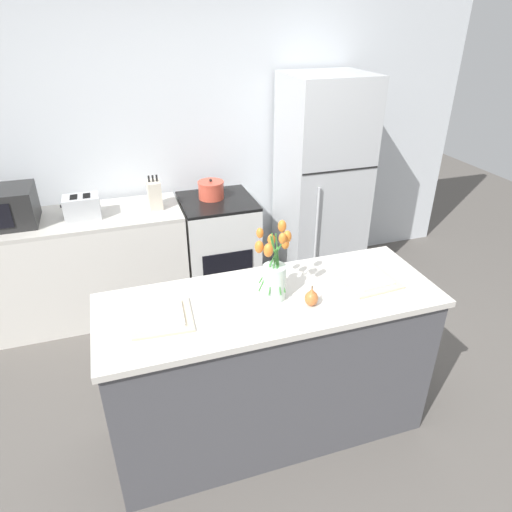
{
  "coord_description": "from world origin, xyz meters",
  "views": [
    {
      "loc": [
        -0.69,
        -1.87,
        2.28
      ],
      "look_at": [
        0.0,
        0.25,
        1.07
      ],
      "focal_mm": 32.0,
      "sensor_mm": 36.0,
      "label": 1
    }
  ],
  "objects_px": {
    "stove_range": "(219,247)",
    "refrigerator": "(322,184)",
    "pear_figurine": "(311,298)",
    "toaster": "(82,207)",
    "plate_setting_left": "(162,317)",
    "cooking_pot": "(211,190)",
    "microwave": "(0,208)",
    "knife_block": "(155,195)",
    "plate_setting_right": "(367,279)",
    "flower_vase": "(274,272)"
  },
  "relations": [
    {
      "from": "stove_range",
      "to": "refrigerator",
      "type": "xyz_separation_m",
      "value": [
        0.95,
        0.0,
        0.48
      ]
    },
    {
      "from": "pear_figurine",
      "to": "toaster",
      "type": "height_order",
      "value": "pear_figurine"
    },
    {
      "from": "plate_setting_left",
      "to": "cooking_pot",
      "type": "xyz_separation_m",
      "value": [
        0.63,
        1.66,
        0.0
      ]
    },
    {
      "from": "pear_figurine",
      "to": "toaster",
      "type": "xyz_separation_m",
      "value": [
        -1.12,
        1.68,
        -0.02
      ]
    },
    {
      "from": "pear_figurine",
      "to": "plate_setting_left",
      "type": "height_order",
      "value": "pear_figurine"
    },
    {
      "from": "toaster",
      "to": "microwave",
      "type": "xyz_separation_m",
      "value": [
        -0.55,
        0.04,
        0.05
      ]
    },
    {
      "from": "toaster",
      "to": "knife_block",
      "type": "relative_size",
      "value": 1.04
    },
    {
      "from": "toaster",
      "to": "knife_block",
      "type": "bearing_deg",
      "value": 2.28
    },
    {
      "from": "plate_setting_right",
      "to": "microwave",
      "type": "relative_size",
      "value": 0.64
    },
    {
      "from": "refrigerator",
      "to": "microwave",
      "type": "relative_size",
      "value": 3.83
    },
    {
      "from": "refrigerator",
      "to": "plate_setting_right",
      "type": "height_order",
      "value": "refrigerator"
    },
    {
      "from": "stove_range",
      "to": "refrigerator",
      "type": "height_order",
      "value": "refrigerator"
    },
    {
      "from": "toaster",
      "to": "flower_vase",
      "type": "bearing_deg",
      "value": -58.3
    },
    {
      "from": "plate_setting_left",
      "to": "plate_setting_right",
      "type": "xyz_separation_m",
      "value": [
        1.13,
        0.0,
        0.0
      ]
    },
    {
      "from": "pear_figurine",
      "to": "knife_block",
      "type": "relative_size",
      "value": 0.42
    },
    {
      "from": "flower_vase",
      "to": "stove_range",
      "type": "bearing_deg",
      "value": 86.98
    },
    {
      "from": "plate_setting_right",
      "to": "toaster",
      "type": "xyz_separation_m",
      "value": [
        -1.51,
        1.56,
        0.01
      ]
    },
    {
      "from": "stove_range",
      "to": "knife_block",
      "type": "xyz_separation_m",
      "value": [
        -0.5,
        -0.02,
        0.55
      ]
    },
    {
      "from": "stove_range",
      "to": "pear_figurine",
      "type": "height_order",
      "value": "pear_figurine"
    },
    {
      "from": "plate_setting_left",
      "to": "refrigerator",
      "type": "bearing_deg",
      "value": 44.83
    },
    {
      "from": "knife_block",
      "to": "stove_range",
      "type": "bearing_deg",
      "value": 2.55
    },
    {
      "from": "plate_setting_right",
      "to": "knife_block",
      "type": "relative_size",
      "value": 1.15
    },
    {
      "from": "flower_vase",
      "to": "toaster",
      "type": "height_order",
      "value": "flower_vase"
    },
    {
      "from": "plate_setting_left",
      "to": "microwave",
      "type": "bearing_deg",
      "value": 120.15
    },
    {
      "from": "stove_range",
      "to": "plate_setting_left",
      "type": "xyz_separation_m",
      "value": [
        -0.67,
        -1.61,
        0.51
      ]
    },
    {
      "from": "refrigerator",
      "to": "plate_setting_right",
      "type": "xyz_separation_m",
      "value": [
        -0.48,
        -1.61,
        0.04
      ]
    },
    {
      "from": "refrigerator",
      "to": "knife_block",
      "type": "relative_size",
      "value": 6.8
    },
    {
      "from": "flower_vase",
      "to": "cooking_pot",
      "type": "relative_size",
      "value": 1.94
    },
    {
      "from": "toaster",
      "to": "stove_range",
      "type": "bearing_deg",
      "value": 2.41
    },
    {
      "from": "pear_figurine",
      "to": "microwave",
      "type": "relative_size",
      "value": 0.24
    },
    {
      "from": "stove_range",
      "to": "pear_figurine",
      "type": "relative_size",
      "value": 7.74
    },
    {
      "from": "refrigerator",
      "to": "pear_figurine",
      "type": "relative_size",
      "value": 16.06
    },
    {
      "from": "cooking_pot",
      "to": "microwave",
      "type": "height_order",
      "value": "microwave"
    },
    {
      "from": "toaster",
      "to": "cooking_pot",
      "type": "bearing_deg",
      "value": 5.47
    },
    {
      "from": "plate_setting_left",
      "to": "microwave",
      "type": "distance_m",
      "value": 1.86
    },
    {
      "from": "stove_range",
      "to": "pear_figurine",
      "type": "xyz_separation_m",
      "value": [
        0.07,
        -1.72,
        0.55
      ]
    },
    {
      "from": "flower_vase",
      "to": "toaster",
      "type": "distance_m",
      "value": 1.83
    },
    {
      "from": "refrigerator",
      "to": "flower_vase",
      "type": "relative_size",
      "value": 4.38
    },
    {
      "from": "refrigerator",
      "to": "microwave",
      "type": "xyz_separation_m",
      "value": [
        -2.55,
        -0.0,
        0.1
      ]
    },
    {
      "from": "microwave",
      "to": "cooking_pot",
      "type": "bearing_deg",
      "value": 1.96
    },
    {
      "from": "plate_setting_right",
      "to": "flower_vase",
      "type": "bearing_deg",
      "value": 179.36
    },
    {
      "from": "flower_vase",
      "to": "pear_figurine",
      "type": "xyz_separation_m",
      "value": [
        0.16,
        -0.12,
        -0.11
      ]
    },
    {
      "from": "plate_setting_left",
      "to": "cooking_pot",
      "type": "distance_m",
      "value": 1.78
    },
    {
      "from": "toaster",
      "to": "microwave",
      "type": "height_order",
      "value": "microwave"
    },
    {
      "from": "plate_setting_right",
      "to": "toaster",
      "type": "relative_size",
      "value": 1.1
    },
    {
      "from": "microwave",
      "to": "knife_block",
      "type": "distance_m",
      "value": 1.1
    },
    {
      "from": "knife_block",
      "to": "plate_setting_right",
      "type": "bearing_deg",
      "value": -58.53
    },
    {
      "from": "plate_setting_right",
      "to": "pear_figurine",
      "type": "bearing_deg",
      "value": -163.32
    },
    {
      "from": "toaster",
      "to": "refrigerator",
      "type": "bearing_deg",
      "value": 1.28
    },
    {
      "from": "stove_range",
      "to": "flower_vase",
      "type": "height_order",
      "value": "flower_vase"
    }
  ]
}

